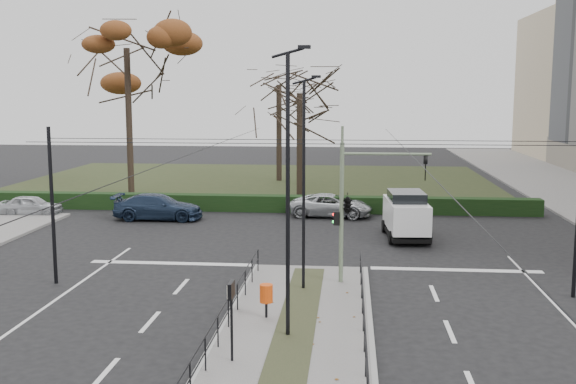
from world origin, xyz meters
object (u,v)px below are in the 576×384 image
Objects in this scene: rust_tree at (127,48)px; bare_tree_near at (300,101)px; info_panel at (231,299)px; litter_bin at (266,294)px; parked_car_fourth at (331,205)px; traffic_light at (350,202)px; streetlamp_median_far at (304,182)px; streetlamp_median_near at (288,192)px; white_van at (406,214)px; bare_tree_center at (279,92)px; parked_car_third at (158,207)px; parked_car_first at (31,205)px.

bare_tree_near is at bearing 4.98° from rust_tree.
litter_bin is at bearing 82.32° from info_panel.
parked_car_fourth is at bearing 84.88° from info_panel.
litter_bin is (-2.61, -4.35, -2.30)m from traffic_light.
streetlamp_median_far is 27.07m from rust_tree.
streetlamp_median_near is 4.87m from streetlamp_median_far.
streetlamp_median_far is at bearing -176.66° from parked_car_fourth.
bare_tree_center reaches higher than white_van.
streetlamp_median_near is at bearing -176.51° from parked_car_fourth.
bare_tree_near is (-0.48, 30.32, 4.88)m from info_panel.
parked_car_third is at bearing -127.11° from bare_tree_near.
litter_bin is 23.89m from parked_car_first.
white_van reaches higher than parked_car_third.
white_van is (21.73, -4.35, 0.63)m from parked_car_first.
litter_bin is 18.88m from parked_car_third.
parked_car_fourth is 18.69m from rust_tree.
parked_car_third is (-9.38, 13.57, -3.32)m from streetlamp_median_far.
info_panel is at bearing -89.09° from bare_tree_near.
rust_tree is (-4.51, 8.80, 9.58)m from parked_car_third.
rust_tree is (-15.53, 21.36, 7.10)m from traffic_light.
litter_bin is 0.08× the size of rust_tree.
bare_tree_near is at bearing 99.06° from traffic_light.
parked_car_fourth is 10.31m from bare_tree_near.
rust_tree is at bearing 116.68° from litter_bin.
streetlamp_median_near is 1.75× the size of parked_car_fourth.
parked_car_third is (-7.93, 20.48, -1.10)m from info_panel.
litter_bin is at bearing -87.93° from bare_tree_near.
streetlamp_median_far is 16.83m from parked_car_third.
white_van is at bearing -34.49° from rust_tree.
bare_tree_near is at bearing -38.47° from parked_car_third.
parked_car_fourth is 0.51× the size of bare_tree_near.
litter_bin is at bearing -106.19° from streetlamp_median_far.
traffic_light is 8.62m from info_panel.
parked_car_third is at bearing 106.11° from parked_car_fourth.
parked_car_fourth is (0.55, 15.45, -3.39)m from streetlamp_median_far.
traffic_light reaches higher than white_van.
parked_car_third is 0.49× the size of bare_tree_center.
info_panel is at bearing -111.31° from traffic_light.
litter_bin is 0.13× the size of streetlamp_median_near.
parked_car_fourth reaches higher than litter_bin.
streetlamp_median_far is 15.83m from parked_car_fourth.
bare_tree_near reaches higher than parked_car_third.
traffic_light is at bearing -128.47° from parked_car_first.
parked_car_first is (-17.15, 18.98, -3.80)m from streetlamp_median_near.
parked_car_third is (-11.02, 12.56, -2.48)m from traffic_light.
rust_tree reaches higher than litter_bin.
streetlamp_median_far is 1.60× the size of parked_car_fourth.
litter_bin is at bearing -63.32° from rust_tree.
parked_car_fourth is (17.83, 1.33, 0.05)m from parked_car_first.
rust_tree is (-14.44, 6.92, 9.65)m from parked_car_fourth.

